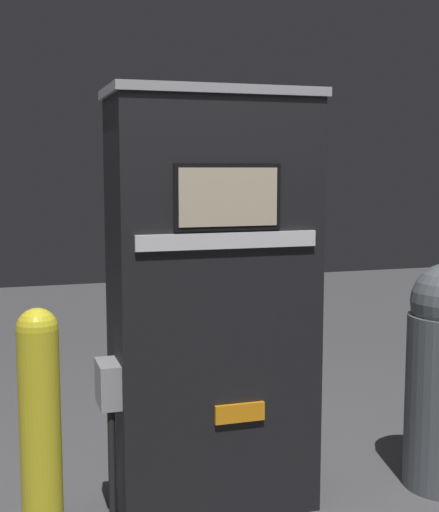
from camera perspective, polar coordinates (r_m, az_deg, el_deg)
The scene contains 2 objects.
gas_pump at distance 3.31m, azimuth -0.63°, elevation -3.76°, with size 1.02×0.50×1.94m.
safety_bollard at distance 2.77m, azimuth -14.09°, elevation -14.70°, with size 0.15×0.15×1.10m.
Camera 1 is at (-0.94, -2.88, 1.59)m, focal length 50.00 mm.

